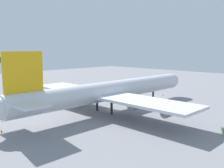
# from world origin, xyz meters

# --- Properties ---
(ground_plane) EXTENTS (290.65, 290.65, 0.00)m
(ground_plane) POSITION_xyz_m (0.00, 0.00, 0.00)
(ground_plane) COLOR gray
(cargo_airplane) EXTENTS (72.66, 59.56, 18.43)m
(cargo_airplane) POSITION_xyz_m (-0.62, -0.00, 6.21)
(cargo_airplane) COLOR silver
(cargo_airplane) RESTS_ON ground_plane
(catering_truck) EXTENTS (4.36, 4.19, 2.31)m
(catering_truck) POSITION_xyz_m (8.43, 39.77, 1.13)
(catering_truck) COLOR silver
(catering_truck) RESTS_ON ground_plane
(baggage_tug) EXTENTS (4.54, 2.76, 2.37)m
(baggage_tug) POSITION_xyz_m (15.92, 35.75, 1.15)
(baggage_tug) COLOR #333338
(baggage_tug) RESTS_ON ground_plane
(safety_cone_nose) EXTENTS (0.52, 0.52, 0.75)m
(safety_cone_nose) POSITION_xyz_m (32.70, 3.01, 0.37)
(safety_cone_nose) COLOR orange
(safety_cone_nose) RESTS_ON ground_plane
(safety_cone_tail) EXTENTS (0.49, 0.49, 0.70)m
(safety_cone_tail) POSITION_xyz_m (-32.70, 3.16, 0.35)
(safety_cone_tail) COLOR orange
(safety_cone_tail) RESTS_ON ground_plane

